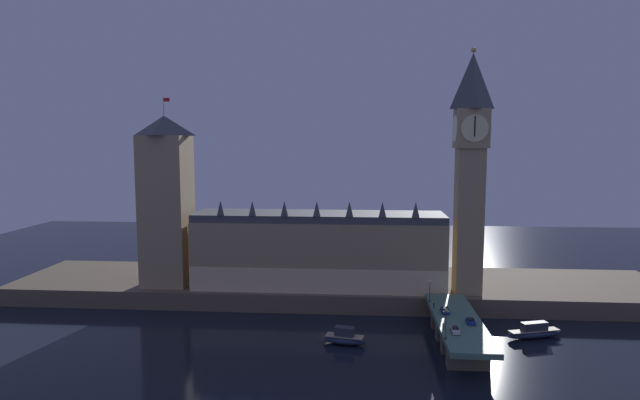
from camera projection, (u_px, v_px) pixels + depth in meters
name	position (u px, v px, depth m)	size (l,w,h in m)	color
ground_plane	(330.00, 336.00, 147.22)	(400.00, 400.00, 0.00)	black
embankment	(337.00, 287.00, 185.56)	(220.00, 42.00, 5.78)	brown
parliament_hall	(319.00, 250.00, 175.46)	(81.18, 19.43, 29.10)	tan
clock_tower	(470.00, 165.00, 164.42)	(10.06, 10.17, 75.70)	tan
victoria_tower	(166.00, 201.00, 176.35)	(14.95, 14.95, 61.84)	tan
bridge	(458.00, 328.00, 139.21)	(11.56, 46.00, 7.30)	#4C7560
car_northbound_lead	(445.00, 310.00, 144.11)	(2.06, 4.58, 1.39)	navy
car_northbound_trail	(455.00, 330.00, 128.95)	(1.87, 4.18, 1.43)	silver
car_southbound_lead	(471.00, 321.00, 135.37)	(1.99, 3.95, 1.37)	navy
pedestrian_near_rail	(443.00, 326.00, 131.01)	(0.38, 0.38, 1.62)	black
pedestrian_far_rail	(434.00, 305.00, 147.76)	(0.38, 0.38, 1.74)	black
street_lamp_near	(446.00, 320.00, 124.26)	(1.34, 0.60, 7.30)	#2D3333
street_lamp_far	(430.00, 288.00, 153.50)	(1.34, 0.60, 6.43)	#2D3333
boat_upstream	(345.00, 338.00, 140.80)	(11.91, 6.28, 4.66)	#1E2842
boat_downstream	(534.00, 332.00, 145.28)	(16.47, 8.04, 4.40)	#1E2842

